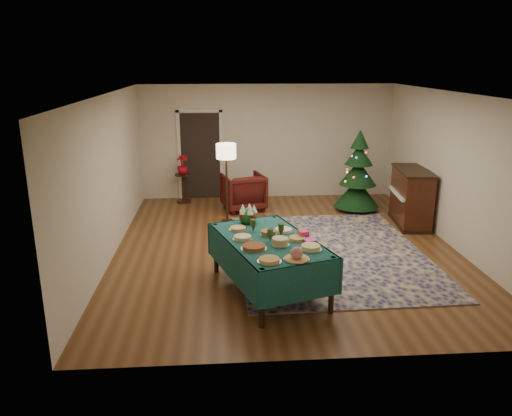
{
  "coord_description": "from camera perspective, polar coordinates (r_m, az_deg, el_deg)",
  "views": [
    {
      "loc": [
        -1.14,
        -8.33,
        3.24
      ],
      "look_at": [
        -0.59,
        -0.87,
        1.01
      ],
      "focal_mm": 35.0,
      "sensor_mm": 36.0,
      "label": 1
    }
  ],
  "objects": [
    {
      "name": "napkin_stack",
      "position": [
        7.0,
        6.15,
        -3.73
      ],
      "size": [
        0.2,
        0.2,
        0.04
      ],
      "primitive_type": "cube",
      "rotation": [
        0.0,
        0.0,
        0.32
      ],
      "color": "#F744C0",
      "rests_on": "buffet_table"
    },
    {
      "name": "potted_plant",
      "position": [
        11.73,
        -8.4,
        4.44
      ],
      "size": [
        0.25,
        0.45,
        0.25
      ],
      "primitive_type": "imported",
      "color": "#A50B16",
      "rests_on": "side_table"
    },
    {
      "name": "side_table",
      "position": [
        11.84,
        -8.3,
        2.2
      ],
      "size": [
        0.38,
        0.38,
        0.68
      ],
      "color": "black",
      "rests_on": "ground"
    },
    {
      "name": "platter_4",
      "position": [
        6.83,
        2.76,
        -3.89
      ],
      "size": [
        0.26,
        0.26,
        0.11
      ],
      "color": "silver",
      "rests_on": "buffet_table"
    },
    {
      "name": "platter_7",
      "position": [
        7.21,
        1.39,
        -2.89
      ],
      "size": [
        0.25,
        0.25,
        0.08
      ],
      "color": "silver",
      "rests_on": "buffet_table"
    },
    {
      "name": "floor_lamp",
      "position": [
        10.03,
        -3.43,
        5.94
      ],
      "size": [
        0.4,
        0.4,
        1.64
      ],
      "color": "#A57F3F",
      "rests_on": "ground"
    },
    {
      "name": "platter_8",
      "position": [
        7.39,
        3.14,
        -2.55
      ],
      "size": [
        0.29,
        0.29,
        0.04
      ],
      "color": "silver",
      "rests_on": "buffet_table"
    },
    {
      "name": "goblet_1",
      "position": [
        7.18,
        2.88,
        -2.46
      ],
      "size": [
        0.08,
        0.08,
        0.19
      ],
      "color": "#2D471E",
      "rests_on": "buffet_table"
    },
    {
      "name": "platter_2",
      "position": [
        6.72,
        6.28,
        -4.51
      ],
      "size": [
        0.3,
        0.3,
        0.07
      ],
      "color": "silver",
      "rests_on": "buffet_table"
    },
    {
      "name": "platter_5",
      "position": [
        7.05,
        4.71,
        -3.53
      ],
      "size": [
        0.27,
        0.27,
        0.04
      ],
      "color": "silver",
      "rests_on": "buffet_table"
    },
    {
      "name": "room_shell",
      "position": [
        8.61,
        3.51,
        3.91
      ],
      "size": [
        7.0,
        7.0,
        7.0
      ],
      "color": "#593319",
      "rests_on": "ground"
    },
    {
      "name": "platter_9",
      "position": [
        7.45,
        -2.09,
        -2.38
      ],
      "size": [
        0.27,
        0.27,
        0.04
      ],
      "color": "silver",
      "rests_on": "buffet_table"
    },
    {
      "name": "gift_box",
      "position": [
        7.14,
        5.42,
        -3.0
      ],
      "size": [
        0.16,
        0.16,
        0.11
      ],
      "primitive_type": "cube",
      "rotation": [
        0.0,
        0.0,
        0.32
      ],
      "color": "#F1436D",
      "rests_on": "buffet_table"
    },
    {
      "name": "buffet_table",
      "position": [
        7.13,
        1.48,
        -4.79
      ],
      "size": [
        1.77,
        2.31,
        0.8
      ],
      "color": "black",
      "rests_on": "ground"
    },
    {
      "name": "goblet_0",
      "position": [
        7.35,
        -0.32,
        -1.97
      ],
      "size": [
        0.08,
        0.08,
        0.19
      ],
      "color": "#2D471E",
      "rests_on": "buffet_table"
    },
    {
      "name": "goblet_2",
      "position": [
        6.96,
        1.64,
        -3.09
      ],
      "size": [
        0.08,
        0.08,
        0.19
      ],
      "color": "#2D471E",
      "rests_on": "buffet_table"
    },
    {
      "name": "rug",
      "position": [
        8.83,
        8.41,
        -5.02
      ],
      "size": [
        3.29,
        4.27,
        0.02
      ],
      "primitive_type": "cube",
      "rotation": [
        0.0,
        0.0,
        0.02
      ],
      "color": "#141245",
      "rests_on": "ground"
    },
    {
      "name": "doorway",
      "position": [
        12.01,
        -6.37,
        6.23
      ],
      "size": [
        1.08,
        0.04,
        2.16
      ],
      "color": "black",
      "rests_on": "ground"
    },
    {
      "name": "platter_1",
      "position": [
        6.36,
        4.66,
        -5.34
      ],
      "size": [
        0.33,
        0.33,
        0.17
      ],
      "color": "silver",
      "rests_on": "buffet_table"
    },
    {
      "name": "platter_6",
      "position": [
        7.06,
        -1.55,
        -3.42
      ],
      "size": [
        0.29,
        0.29,
        0.06
      ],
      "color": "silver",
      "rests_on": "buffet_table"
    },
    {
      "name": "armchair",
      "position": [
        11.13,
        -1.46,
        2.07
      ],
      "size": [
        1.04,
        1.0,
        0.89
      ],
      "primitive_type": "imported",
      "rotation": [
        0.0,
        0.0,
        3.39
      ],
      "color": "#43120E",
      "rests_on": "ground"
    },
    {
      "name": "platter_0",
      "position": [
        6.3,
        1.53,
        -5.99
      ],
      "size": [
        0.31,
        0.31,
        0.05
      ],
      "color": "silver",
      "rests_on": "buffet_table"
    },
    {
      "name": "centerpiece",
      "position": [
        7.72,
        -0.93,
        -0.74
      ],
      "size": [
        0.29,
        0.29,
        0.33
      ],
      "color": "#1E4C1E",
      "rests_on": "buffet_table"
    },
    {
      "name": "christmas_tree",
      "position": [
        11.22,
        11.58,
        3.76
      ],
      "size": [
        1.27,
        1.27,
        1.8
      ],
      "color": "black",
      "rests_on": "ground"
    },
    {
      "name": "platter_3",
      "position": [
        6.71,
        -0.26,
        -4.5
      ],
      "size": [
        0.36,
        0.36,
        0.06
      ],
      "color": "silver",
      "rests_on": "buffet_table"
    },
    {
      "name": "piano",
      "position": [
        10.56,
        17.3,
        1.13
      ],
      "size": [
        0.75,
        1.38,
        1.14
      ],
      "color": "black",
      "rests_on": "ground"
    }
  ]
}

